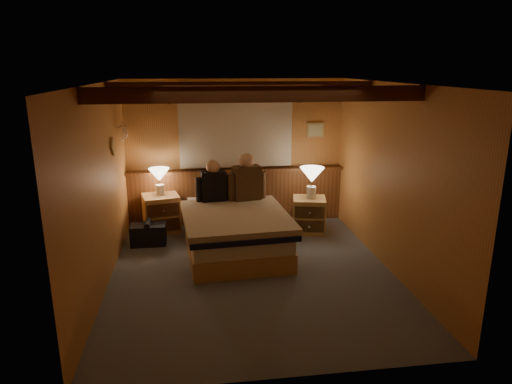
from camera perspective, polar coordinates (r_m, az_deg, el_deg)
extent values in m
plane|color=#4C525A|center=(6.03, -0.49, -10.02)|extent=(4.20, 4.20, 0.00)
plane|color=#D9A851|center=(5.44, -0.55, 13.43)|extent=(4.20, 4.20, 0.00)
plane|color=#C98748|center=(7.65, -2.54, 4.98)|extent=(3.60, 0.00, 3.60)
plane|color=#C98748|center=(5.68, -18.83, 0.42)|extent=(0.00, 4.20, 4.20)
plane|color=#C98748|center=(6.10, 16.49, 1.63)|extent=(0.00, 4.20, 4.20)
plane|color=#C98748|center=(3.64, 3.77, -7.08)|extent=(3.60, 0.00, 3.60)
cube|color=brown|center=(7.77, -2.44, -0.55)|extent=(3.60, 0.12, 0.90)
cube|color=brown|center=(7.59, -2.43, 2.73)|extent=(3.60, 0.22, 0.04)
cylinder|color=#4D2813|center=(7.47, -2.56, 11.29)|extent=(2.10, 0.05, 0.05)
sphere|color=#4D2813|center=(7.44, -10.79, 11.03)|extent=(0.08, 0.08, 0.08)
sphere|color=#4D2813|center=(7.64, 5.46, 11.33)|extent=(0.08, 0.08, 0.08)
cube|color=beige|center=(7.54, -2.52, 7.12)|extent=(1.85, 0.08, 1.05)
cube|color=#4D2813|center=(4.85, 0.39, 12.11)|extent=(3.60, 0.15, 0.16)
cube|color=#4D2813|center=(6.34, -1.61, 12.91)|extent=(3.60, 0.15, 0.16)
cylinder|color=silver|center=(7.12, -16.42, 8.05)|extent=(0.03, 0.55, 0.03)
torus|color=silver|center=(6.98, -16.28, 6.93)|extent=(0.01, 0.21, 0.21)
torus|color=silver|center=(7.21, -16.03, 7.20)|extent=(0.01, 0.21, 0.21)
cube|color=tan|center=(7.82, 7.43, 7.68)|extent=(0.30, 0.03, 0.25)
cube|color=beige|center=(7.80, 7.46, 7.67)|extent=(0.24, 0.01, 0.19)
cube|color=tan|center=(6.59, -2.64, -6.48)|extent=(1.46, 1.87, 0.27)
cube|color=white|center=(6.50, -2.67, -4.52)|extent=(1.41, 1.82, 0.21)
cube|color=black|center=(6.25, -2.35, -4.06)|extent=(1.49, 1.52, 0.07)
cube|color=#DD9E98|center=(6.34, -2.53, -3.19)|extent=(1.54, 1.70, 0.11)
cube|color=white|center=(7.05, -6.31, -1.46)|extent=(0.55, 0.34, 0.14)
cube|color=white|center=(7.15, -0.93, -1.14)|extent=(0.55, 0.34, 0.14)
cube|color=tan|center=(7.50, -11.74, -2.62)|extent=(0.64, 0.60, 0.61)
cube|color=brown|center=(7.24, -11.52, -2.26)|extent=(0.49, 0.12, 0.21)
cube|color=brown|center=(7.32, -11.41, -4.08)|extent=(0.49, 0.12, 0.21)
cylinder|color=silver|center=(7.24, -11.52, -2.26)|extent=(0.04, 0.04, 0.03)
cylinder|color=silver|center=(7.32, -11.41, -4.08)|extent=(0.04, 0.04, 0.03)
cube|color=tan|center=(7.39, 6.62, -2.86)|extent=(0.60, 0.56, 0.56)
cube|color=brown|center=(7.15, 6.72, -2.56)|extent=(0.45, 0.12, 0.20)
cube|color=brown|center=(7.22, 6.66, -4.26)|extent=(0.45, 0.12, 0.20)
cylinder|color=silver|center=(7.15, 6.72, -2.56)|extent=(0.04, 0.04, 0.03)
cylinder|color=silver|center=(7.22, 6.66, -4.26)|extent=(0.04, 0.04, 0.03)
cylinder|color=silver|center=(7.43, -11.91, 0.29)|extent=(0.13, 0.13, 0.16)
cylinder|color=silver|center=(7.40, -11.95, 1.11)|extent=(0.02, 0.02, 0.09)
cone|color=#FFEDC6|center=(7.37, -12.01, 2.14)|extent=(0.33, 0.33, 0.20)
cylinder|color=silver|center=(7.28, 6.94, -0.04)|extent=(0.15, 0.15, 0.19)
cylinder|color=silver|center=(7.25, 6.97, 0.93)|extent=(0.03, 0.03, 0.11)
cone|color=#FFEDC6|center=(7.21, 7.01, 2.15)|extent=(0.38, 0.38, 0.23)
cube|color=black|center=(6.91, -5.33, 0.65)|extent=(0.38, 0.24, 0.48)
cylinder|color=black|center=(6.90, -7.06, 0.24)|extent=(0.11, 0.11, 0.38)
cylinder|color=black|center=(6.95, -3.61, 0.45)|extent=(0.11, 0.11, 0.38)
sphere|color=tan|center=(6.84, -5.40, 3.13)|extent=(0.21, 0.21, 0.21)
cube|color=#462F1C|center=(6.94, -1.17, 1.05)|extent=(0.45, 0.31, 0.54)
cylinder|color=#462F1C|center=(6.89, -3.06, 0.54)|extent=(0.13, 0.13, 0.43)
cylinder|color=#462F1C|center=(7.03, 0.68, 0.87)|extent=(0.13, 0.13, 0.43)
sphere|color=tan|center=(6.86, -1.19, 3.85)|extent=(0.24, 0.24, 0.24)
cube|color=black|center=(7.05, -13.29, -5.18)|extent=(0.52, 0.31, 0.31)
cylinder|color=black|center=(6.99, -13.37, -3.83)|extent=(0.08, 0.31, 0.08)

